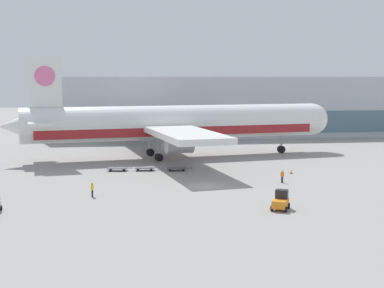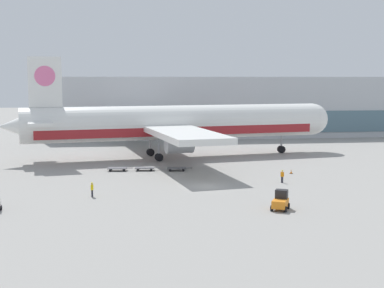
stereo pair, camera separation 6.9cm
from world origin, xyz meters
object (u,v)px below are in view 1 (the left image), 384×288
baggage_tug_mid (281,201)px  ground_crew_near (282,175)px  baggage_dolly_lead (117,168)px  ground_crew_far (92,188)px  traffic_cone_near (291,172)px  baggage_dolly_third (177,168)px  airplane_main (173,124)px  baggage_dolly_second (145,168)px

baggage_tug_mid → ground_crew_near: 14.67m
baggage_dolly_lead → ground_crew_far: bearing=-93.2°
baggage_tug_mid → traffic_cone_near: 21.88m
baggage_dolly_lead → ground_crew_far: (-2.73, -17.40, 0.62)m
baggage_dolly_third → ground_crew_near: size_ratio=2.22×
baggage_tug_mid → ground_crew_near: (4.44, 13.98, 0.11)m
airplane_main → baggage_dolly_second: airplane_main is taller
baggage_tug_mid → baggage_dolly_third: (-8.27, 24.92, -0.49)m
airplane_main → baggage_dolly_second: 14.89m
ground_crew_near → ground_crew_far: ground_crew_far is taller
traffic_cone_near → baggage_tug_mid: bearing=-110.8°
baggage_tug_mid → baggage_dolly_lead: bearing=60.8°
airplane_main → baggage_tug_mid: (7.48, -38.44, -4.96)m
ground_crew_near → traffic_cone_near: 7.31m
baggage_dolly_lead → traffic_cone_near: (24.72, -5.51, -0.11)m
traffic_cone_near → baggage_dolly_lead: bearing=167.4°
baggage_dolly_second → baggage_dolly_lead: bearing=-177.7°
baggage_tug_mid → traffic_cone_near: size_ratio=4.85×
baggage_dolly_lead → ground_crew_near: ground_crew_near is taller
airplane_main → baggage_dolly_lead: bearing=-137.0°
baggage_dolly_third → ground_crew_far: (-11.43, -16.36, 0.62)m
baggage_tug_mid → baggage_dolly_third: 26.26m
baggage_dolly_lead → ground_crew_near: bearing=-23.5°
ground_crew_near → traffic_cone_near: size_ratio=2.92×
airplane_main → ground_crew_near: bearing=-73.8°
airplane_main → baggage_dolly_second: bearing=-123.1°
baggage_dolly_lead → traffic_cone_near: size_ratio=6.48×
ground_crew_far → traffic_cone_near: size_ratio=2.96×
airplane_main → ground_crew_far: bearing=-122.0°
ground_crew_far → traffic_cone_near: bearing=-52.5°
airplane_main → ground_crew_far: (-12.23, -29.88, -4.83)m
baggage_dolly_third → traffic_cone_near: 16.63m
baggage_dolly_lead → traffic_cone_near: 25.33m
baggage_tug_mid → ground_crew_far: baggage_tug_mid is taller
baggage_dolly_third → baggage_dolly_lead: bearing=178.9°
baggage_dolly_third → traffic_cone_near: (16.02, -4.46, -0.11)m
baggage_dolly_lead → airplane_main: bearing=58.4°
baggage_tug_mid → baggage_dolly_second: 28.81m
baggage_dolly_lead → baggage_dolly_third: same height
ground_crew_far → baggage_dolly_third: bearing=-20.9°
traffic_cone_near → airplane_main: bearing=130.2°
baggage_dolly_second → baggage_dolly_third: (4.69, -0.80, 0.00)m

